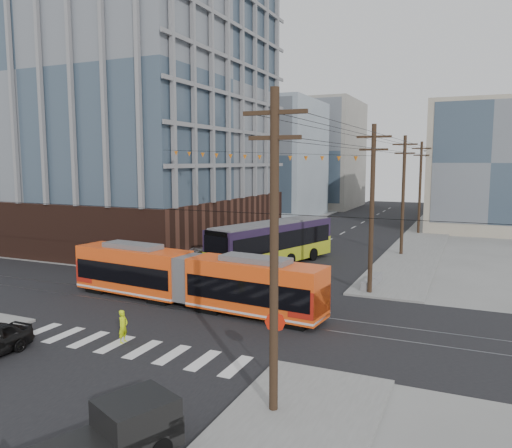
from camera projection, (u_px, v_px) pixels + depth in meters
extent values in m
plane|color=slate|center=(165.00, 328.00, 26.08)|extent=(160.00, 160.00, 0.00)
cube|color=#381E16|center=(112.00, 109.00, 53.99)|extent=(30.00, 25.00, 28.60)
cube|color=#8C99A5|center=(260.00, 159.00, 78.99)|extent=(18.00, 16.00, 18.00)
cube|color=gray|center=(489.00, 167.00, 62.30)|extent=(14.00, 14.00, 16.00)
cube|color=gray|center=(315.00, 155.00, 95.84)|extent=(16.00, 18.00, 20.00)
cube|color=#8C99A5|center=(500.00, 172.00, 79.79)|extent=(16.00, 16.00, 14.00)
cylinder|color=black|center=(274.00, 257.00, 16.56)|extent=(0.30, 0.30, 11.00)
cylinder|color=black|center=(431.00, 183.00, 72.87)|extent=(0.30, 0.30, 11.00)
imported|color=gray|center=(205.00, 256.00, 41.84)|extent=(3.29, 4.81, 1.50)
imported|color=silver|center=(234.00, 248.00, 46.19)|extent=(3.23, 5.04, 1.36)
imported|color=slate|center=(260.00, 239.00, 51.65)|extent=(3.55, 5.02, 1.27)
imported|color=#C3E10F|center=(123.00, 326.00, 23.85)|extent=(0.42, 0.60, 1.60)
cube|color=gray|center=(372.00, 282.00, 34.39)|extent=(1.09, 3.70, 0.73)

